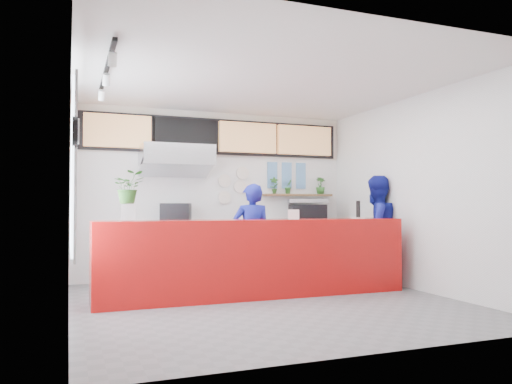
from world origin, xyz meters
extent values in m
plane|color=slate|center=(0.00, 0.00, 0.00)|extent=(5.00, 5.00, 0.00)
plane|color=silver|center=(0.00, 0.00, 3.00)|extent=(5.00, 5.00, 0.00)
plane|color=white|center=(0.00, 2.50, 1.50)|extent=(5.00, 0.00, 5.00)
plane|color=white|center=(-2.50, 0.00, 1.50)|extent=(0.00, 5.00, 5.00)
plane|color=white|center=(2.50, 0.00, 1.50)|extent=(0.00, 5.00, 5.00)
cube|color=#B20E0C|center=(0.00, 0.40, 0.55)|extent=(4.50, 0.60, 1.10)
cube|color=beige|center=(0.00, 2.49, 2.60)|extent=(5.00, 0.02, 0.80)
cube|color=#B2B5BA|center=(-0.80, 2.20, 0.45)|extent=(1.80, 0.60, 0.90)
cube|color=black|center=(-0.79, 2.20, 1.12)|extent=(0.61, 0.61, 0.44)
cube|color=#B2B5BA|center=(-0.80, 2.15, 2.15)|extent=(1.20, 0.70, 0.35)
cube|color=#B2B5BA|center=(-0.80, 2.15, 1.95)|extent=(1.20, 0.69, 0.31)
cube|color=#B2B5BA|center=(1.50, 2.20, 0.45)|extent=(1.80, 0.60, 0.90)
cube|color=black|center=(1.70, 2.20, 1.11)|extent=(0.74, 0.60, 0.42)
cube|color=#A2A5A9|center=(1.70, 2.20, 1.38)|extent=(0.84, 0.70, 0.07)
cube|color=brown|center=(1.60, 2.40, 1.50)|extent=(1.40, 0.18, 0.04)
cube|color=tan|center=(-1.75, 2.38, 2.55)|extent=(1.10, 0.10, 0.55)
cube|color=black|center=(-0.59, 2.38, 2.55)|extent=(1.10, 0.10, 0.55)
cube|color=tan|center=(0.57, 2.38, 2.55)|extent=(1.10, 0.10, 0.55)
cube|color=tan|center=(1.73, 2.38, 2.55)|extent=(1.10, 0.10, 0.55)
cube|color=black|center=(0.00, 2.46, 2.55)|extent=(4.80, 0.04, 0.65)
cube|color=silver|center=(-2.47, 0.30, 1.70)|extent=(0.04, 2.20, 1.90)
cube|color=#B2B5BA|center=(-2.45, 0.30, 1.70)|extent=(0.03, 2.30, 2.00)
cylinder|color=black|center=(-2.46, -0.90, 2.05)|extent=(0.05, 0.30, 0.30)
cylinder|color=white|center=(-2.43, -0.90, 2.05)|extent=(0.02, 0.26, 0.26)
cube|color=black|center=(-2.10, 0.00, 2.94)|extent=(0.05, 2.40, 0.04)
cylinder|color=silver|center=(0.15, 2.47, 1.75)|extent=(0.24, 0.03, 0.24)
cylinder|color=silver|center=(0.45, 2.47, 1.65)|extent=(0.24, 0.03, 0.24)
cylinder|color=silver|center=(0.15, 2.47, 1.45)|extent=(0.24, 0.03, 0.24)
cylinder|color=silver|center=(0.50, 2.47, 1.90)|extent=(0.24, 0.03, 0.24)
cube|color=#598CBF|center=(1.10, 2.48, 2.00)|extent=(0.20, 0.02, 0.25)
cube|color=#598CBF|center=(1.40, 2.48, 2.00)|extent=(0.20, 0.02, 0.25)
cube|color=#598CBF|center=(1.70, 2.48, 2.00)|extent=(0.20, 0.02, 0.25)
cube|color=#598CBF|center=(1.10, 2.48, 1.75)|extent=(0.20, 0.02, 0.25)
cube|color=#598CBF|center=(1.40, 2.48, 1.75)|extent=(0.20, 0.02, 0.25)
cube|color=#598CBF|center=(1.70, 2.48, 1.75)|extent=(0.20, 0.02, 0.25)
imported|color=navy|center=(0.15, 1.01, 0.82)|extent=(0.66, 0.49, 1.64)
imported|color=navy|center=(2.32, 0.87, 0.90)|extent=(0.96, 0.80, 1.80)
imported|color=#285D20|center=(1.10, 2.40, 1.68)|extent=(0.19, 0.16, 0.32)
imported|color=#285D20|center=(1.40, 2.40, 1.66)|extent=(0.19, 0.17, 0.28)
imported|color=#285D20|center=(2.08, 2.40, 1.69)|extent=(0.19, 0.17, 0.33)
cylinder|color=silver|center=(-1.79, 0.35, 1.22)|extent=(0.23, 0.23, 0.24)
imported|color=#285D20|center=(-1.79, 0.35, 1.53)|extent=(0.39, 0.34, 0.43)
cube|color=silver|center=(0.55, 0.35, 1.17)|extent=(0.18, 0.15, 0.14)
cylinder|color=silver|center=(1.65, 0.37, 1.11)|extent=(0.30, 0.30, 0.02)
cylinder|color=black|center=(1.65, 0.37, 1.24)|extent=(0.08, 0.08, 0.26)
camera|label=1|loc=(-2.51, -6.24, 1.30)|focal=35.00mm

